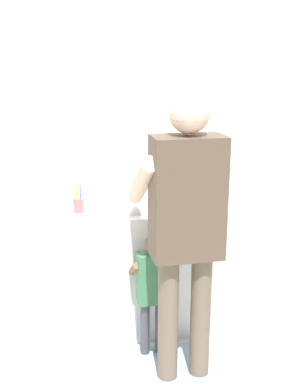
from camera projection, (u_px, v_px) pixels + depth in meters
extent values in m
plane|color=silver|center=(148.00, 345.00, 3.36)|extent=(14.00, 14.00, 0.00)
cube|color=silver|center=(131.00, 133.00, 3.59)|extent=(4.40, 0.08, 2.70)
cube|color=white|center=(140.00, 266.00, 3.53)|extent=(1.25, 0.54, 0.89)
cylinder|color=silver|center=(140.00, 200.00, 3.37)|extent=(0.36, 0.36, 0.11)
cylinder|color=beige|center=(140.00, 199.00, 3.37)|extent=(0.29, 0.29, 0.09)
cylinder|color=#B7BABF|center=(134.00, 186.00, 3.58)|extent=(0.03, 0.03, 0.18)
cylinder|color=#B7BABF|center=(135.00, 177.00, 3.50)|extent=(0.02, 0.12, 0.02)
cylinder|color=#B7BABF|center=(124.00, 195.00, 3.58)|extent=(0.04, 0.04, 0.05)
cylinder|color=#B7BABF|center=(143.00, 194.00, 3.61)|extent=(0.04, 0.04, 0.05)
cylinder|color=#D86666|center=(78.00, 205.00, 3.28)|extent=(0.07, 0.07, 0.09)
cylinder|color=yellow|center=(76.00, 197.00, 3.27)|extent=(0.03, 0.03, 0.17)
cube|color=white|center=(76.00, 183.00, 3.24)|extent=(0.01, 0.02, 0.02)
cylinder|color=blue|center=(81.00, 198.00, 3.26)|extent=(0.01, 0.04, 0.17)
cube|color=white|center=(80.00, 184.00, 3.24)|extent=(0.01, 0.02, 0.02)
cylinder|color=#B27FC6|center=(196.00, 195.00, 3.44)|extent=(0.06, 0.06, 0.13)
cylinder|color=#2D2D2D|center=(197.00, 184.00, 3.42)|extent=(0.02, 0.02, 0.04)
cube|color=#99B7CC|center=(157.00, 366.00, 3.12)|extent=(0.64, 0.40, 0.02)
cylinder|color=#47474C|center=(145.00, 329.00, 3.20)|extent=(0.06, 0.06, 0.38)
cylinder|color=#47474C|center=(159.00, 328.00, 3.22)|extent=(0.06, 0.06, 0.38)
cube|color=#427F56|center=(152.00, 278.00, 3.11)|extent=(0.19, 0.11, 0.33)
sphere|color=brown|center=(153.00, 244.00, 3.05)|extent=(0.11, 0.11, 0.11)
cylinder|color=brown|center=(133.00, 270.00, 3.17)|extent=(0.05, 0.23, 0.18)
cylinder|color=brown|center=(165.00, 267.00, 3.21)|extent=(0.05, 0.23, 0.18)
cylinder|color=#6B5B4C|center=(168.00, 320.00, 2.91)|extent=(0.12, 0.12, 0.79)
cylinder|color=#6B5B4C|center=(200.00, 317.00, 2.95)|extent=(0.12, 0.12, 0.79)
cube|color=brown|center=(187.00, 198.00, 2.73)|extent=(0.40, 0.22, 0.69)
sphere|color=beige|center=(189.00, 113.00, 2.61)|extent=(0.22, 0.22, 0.22)
cylinder|color=beige|center=(142.00, 181.00, 2.84)|extent=(0.10, 0.48, 0.37)
cylinder|color=beige|center=(214.00, 178.00, 2.93)|extent=(0.10, 0.48, 0.37)
cylinder|color=yellow|center=(203.00, 199.00, 3.15)|extent=(0.01, 0.14, 0.03)
cube|color=white|center=(200.00, 194.00, 3.22)|extent=(0.01, 0.02, 0.02)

